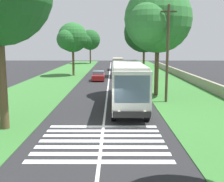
# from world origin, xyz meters

# --- Properties ---
(ground) EXTENTS (160.00, 160.00, 0.00)m
(ground) POSITION_xyz_m (0.00, 0.00, 0.00)
(ground) COLOR #262628
(grass_verge_left) EXTENTS (120.00, 8.00, 0.04)m
(grass_verge_left) POSITION_xyz_m (15.00, 8.20, 0.02)
(grass_verge_left) COLOR #387533
(grass_verge_left) RESTS_ON ground
(grass_verge_right) EXTENTS (120.00, 8.00, 0.04)m
(grass_verge_right) POSITION_xyz_m (15.00, -8.20, 0.02)
(grass_verge_right) COLOR #387533
(grass_verge_right) RESTS_ON ground
(centre_line) EXTENTS (110.00, 0.16, 0.01)m
(centre_line) POSITION_xyz_m (15.00, 0.00, 0.00)
(centre_line) COLOR silver
(centre_line) RESTS_ON ground
(coach_bus) EXTENTS (11.16, 2.62, 3.73)m
(coach_bus) POSITION_xyz_m (6.21, -1.80, 2.15)
(coach_bus) COLOR silver
(coach_bus) RESTS_ON ground
(zebra_crossing) EXTENTS (5.85, 6.80, 0.01)m
(zebra_crossing) POSITION_xyz_m (-1.82, 0.00, 0.00)
(zebra_crossing) COLOR silver
(zebra_crossing) RESTS_ON ground
(trailing_car_0) EXTENTS (4.30, 1.78, 1.43)m
(trailing_car_0) POSITION_xyz_m (24.51, 1.53, 0.67)
(trailing_car_0) COLOR #B21E1E
(trailing_car_0) RESTS_ON ground
(trailing_car_1) EXTENTS (4.30, 1.78, 1.43)m
(trailing_car_1) POSITION_xyz_m (34.50, -1.66, 0.67)
(trailing_car_1) COLOR black
(trailing_car_1) RESTS_ON ground
(trailing_minibus_0) EXTENTS (6.00, 2.14, 2.53)m
(trailing_minibus_0) POSITION_xyz_m (42.90, -1.63, 1.55)
(trailing_minibus_0) COLOR #BFB299
(trailing_minibus_0) RESTS_ON ground
(roadside_tree_left_0) EXTENTS (6.24, 4.98, 8.95)m
(roadside_tree_left_0) POSITION_xyz_m (31.09, 6.33, 6.33)
(roadside_tree_left_0) COLOR brown
(roadside_tree_left_0) RESTS_ON grass_verge_left
(roadside_tree_left_1) EXTENTS (7.00, 5.77, 9.58)m
(roadside_tree_left_1) POSITION_xyz_m (63.29, 6.09, 6.59)
(roadside_tree_left_1) COLOR brown
(roadside_tree_left_1) RESTS_ON grass_verge_left
(roadside_tree_right_1) EXTENTS (8.23, 6.72, 10.64)m
(roadside_tree_right_1) POSITION_xyz_m (30.22, -5.58, 7.13)
(roadside_tree_right_1) COLOR brown
(roadside_tree_right_1) RESTS_ON grass_verge_right
(roadside_tree_right_2) EXTENTS (7.77, 6.74, 11.08)m
(roadside_tree_right_2) POSITION_xyz_m (12.14, -4.95, 7.59)
(roadside_tree_right_2) COLOR brown
(roadside_tree_right_2) RESTS_ON grass_verge_right
(utility_pole) EXTENTS (0.24, 1.40, 8.61)m
(utility_pole) POSITION_xyz_m (8.60, -5.48, 4.49)
(utility_pole) COLOR #473828
(utility_pole) RESTS_ON grass_verge_right
(roadside_wall) EXTENTS (70.00, 0.40, 1.12)m
(roadside_wall) POSITION_xyz_m (20.00, -11.60, 0.60)
(roadside_wall) COLOR #9E937F
(roadside_wall) RESTS_ON grass_verge_right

